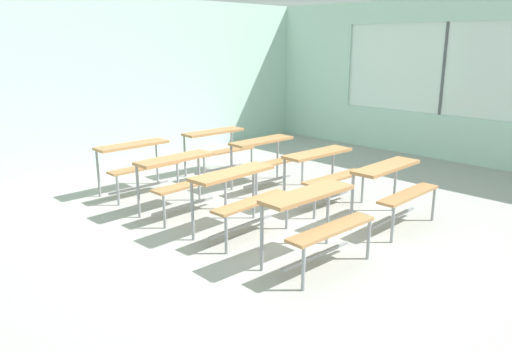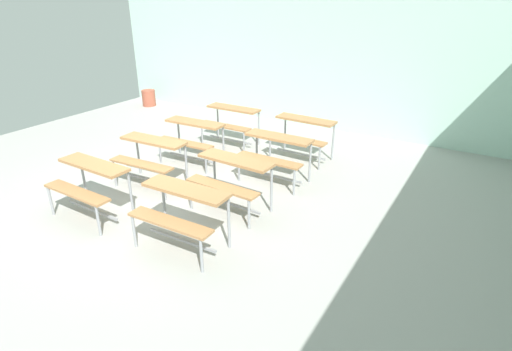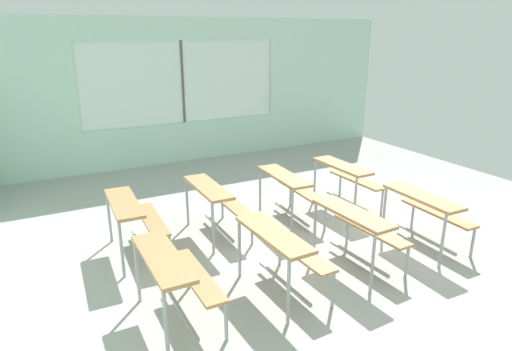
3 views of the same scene
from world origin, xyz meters
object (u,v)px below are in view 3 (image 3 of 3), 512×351
Objects in this scene: desk_bench_r3c1 at (134,213)px; desk_bench_r1c1 at (290,185)px; desk_bench_r3c0 at (175,270)px; desk_bench_r2c1 at (216,197)px; desk_bench_r1c0 at (359,224)px; desk_bench_r2c0 at (282,245)px; desk_bench_r0c0 at (427,207)px; desk_bench_r0c1 at (347,174)px.

desk_bench_r1c1 is at bearing -87.93° from desk_bench_r3c1.
desk_bench_r3c0 and desk_bench_r3c1 have the same top height.
desk_bench_r2c1 and desk_bench_r3c0 have the same top height.
desk_bench_r1c0 and desk_bench_r2c0 have the same top height.
desk_bench_r1c1 is at bearing 37.68° from desk_bench_r0c0.
desk_bench_r0c1 is at bearing 3.60° from desk_bench_r0c0.
desk_bench_r1c0 is 1.00× the size of desk_bench_r1c1.
desk_bench_r2c0 is 1.99m from desk_bench_r3c1.
desk_bench_r1c0 is at bearing -89.47° from desk_bench_r2c0.
desk_bench_r0c0 and desk_bench_r3c1 have the same top height.
desk_bench_r0c0 is at bearing -124.48° from desk_bench_r2c1.
desk_bench_r0c0 is 0.99× the size of desk_bench_r1c0.
desk_bench_r1c0 is at bearing -121.94° from desk_bench_r3c1.
desk_bench_r0c0 is at bearing -179.15° from desk_bench_r0c1.
desk_bench_r1c0 and desk_bench_r1c1 have the same top height.
desk_bench_r2c0 and desk_bench_r2c1 have the same top height.
desk_bench_r1c0 is 1.01× the size of desk_bench_r2c0.
desk_bench_r3c1 is at bearing 0.65° from desk_bench_r3c0.
desk_bench_r0c1 is 1.01× the size of desk_bench_r2c1.
desk_bench_r0c1 and desk_bench_r2c1 have the same top height.
desk_bench_r3c1 is at bearing 34.54° from desk_bench_r2c0.
desk_bench_r0c0 and desk_bench_r2c0 have the same top height.
desk_bench_r2c1 is 0.98× the size of desk_bench_r3c1.
desk_bench_r1c0 is at bearing 143.98° from desk_bench_r0c1.
desk_bench_r1c1 is at bearing -3.16° from desk_bench_r1c0.
desk_bench_r0c0 is 1.00× the size of desk_bench_r0c1.
desk_bench_r3c0 is (-0.01, 3.37, 0.00)m from desk_bench_r0c0.
desk_bench_r0c0 is 1.90m from desk_bench_r1c1.
desk_bench_r1c0 is at bearing 91.48° from desk_bench_r0c0.
desk_bench_r3c1 is (1.55, 3.40, 0.00)m from desk_bench_r0c0.
desk_bench_r2c1 is at bearing 32.88° from desk_bench_r1c0.
desk_bench_r2c1 is 1.94m from desk_bench_r3c0.
desk_bench_r1c1 is at bearing -92.51° from desk_bench_r2c1.
desk_bench_r0c0 is 1.55m from desk_bench_r0c1.
desk_bench_r0c0 is at bearing -90.06° from desk_bench_r3c0.
desk_bench_r0c0 and desk_bench_r0c1 have the same top height.
desk_bench_r3c1 is at bearing 93.03° from desk_bench_r2c1.
desk_bench_r0c1 is 0.99× the size of desk_bench_r1c0.
desk_bench_r1c1 is (1.54, 1.12, 0.00)m from desk_bench_r0c0.
desk_bench_r1c1 and desk_bench_r2c1 have the same top height.
desk_bench_r0c1 is at bearing -87.57° from desk_bench_r3c1.
desk_bench_r0c1 and desk_bench_r3c0 have the same top height.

